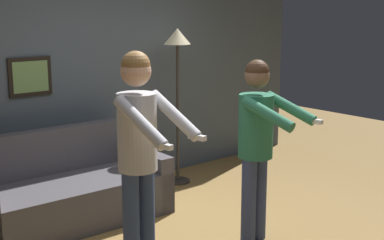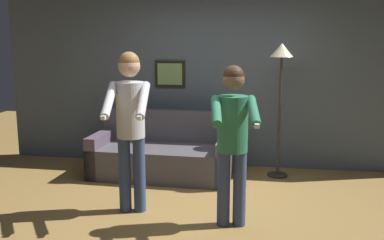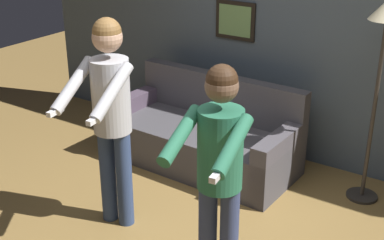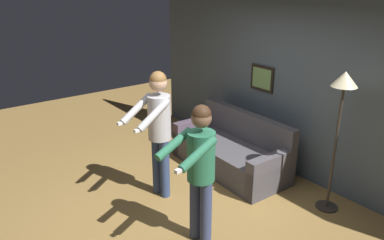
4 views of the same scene
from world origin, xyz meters
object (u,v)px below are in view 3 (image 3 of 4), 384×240
(torchiere_lamp, at_px, (384,39))
(person_standing_left, at_px, (110,106))
(person_standing_right, at_px, (219,161))
(couch, at_px, (204,138))

(torchiere_lamp, xyz_separation_m, person_standing_left, (-1.60, -1.54, -0.42))
(torchiere_lamp, height_order, person_standing_right, torchiere_lamp)
(torchiere_lamp, distance_m, person_standing_right, 1.87)
(couch, relative_size, torchiere_lamp, 1.06)
(person_standing_right, bearing_deg, couch, 125.50)
(torchiere_lamp, height_order, person_standing_left, torchiere_lamp)
(person_standing_left, bearing_deg, torchiere_lamp, 43.85)
(couch, relative_size, person_standing_left, 1.11)
(couch, height_order, torchiere_lamp, torchiere_lamp)
(couch, bearing_deg, person_standing_right, -54.50)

